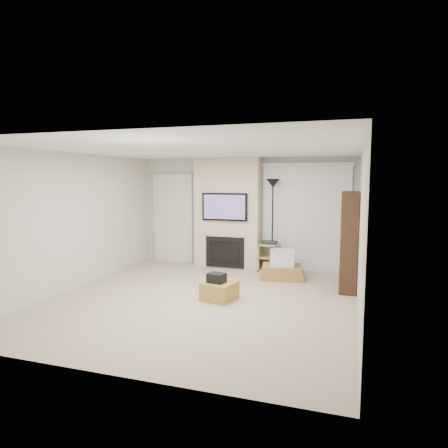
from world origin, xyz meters
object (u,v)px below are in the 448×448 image
(bookshelf, at_px, (349,241))
(box_stack, at_px, (282,267))
(floor_lamp, at_px, (273,199))
(ottoman, at_px, (219,291))
(av_stand, at_px, (269,255))

(bookshelf, bearing_deg, box_stack, 159.54)
(floor_lamp, height_order, bookshelf, floor_lamp)
(box_stack, xyz_separation_m, bookshelf, (1.30, -0.48, 0.68))
(ottoman, relative_size, bookshelf, 0.28)
(av_stand, bearing_deg, ottoman, -98.61)
(ottoman, height_order, floor_lamp, floor_lamp)
(box_stack, bearing_deg, av_stand, 123.87)
(ottoman, distance_m, box_stack, 1.93)
(av_stand, height_order, box_stack, av_stand)
(bookshelf, bearing_deg, av_stand, 147.63)
(av_stand, bearing_deg, bookshelf, -32.37)
(box_stack, bearing_deg, bookshelf, -20.46)
(ottoman, height_order, av_stand, av_stand)
(floor_lamp, relative_size, box_stack, 2.09)
(ottoman, distance_m, av_stand, 2.40)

